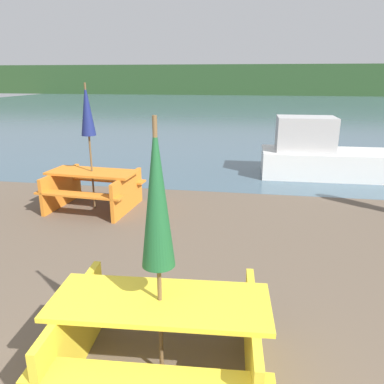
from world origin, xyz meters
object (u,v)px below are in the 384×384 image
(picnic_table_orange, at_px, (93,186))
(boat, at_px, (320,155))
(picnic_table_yellow, at_px, (161,329))
(umbrella_darkgreen, at_px, (157,197))
(umbrella_navy, at_px, (87,111))

(picnic_table_orange, distance_m, boat, 5.94)
(picnic_table_yellow, relative_size, umbrella_darkgreen, 0.84)
(picnic_table_yellow, xyz_separation_m, boat, (2.47, 7.47, 0.09))
(picnic_table_yellow, distance_m, boat, 7.87)
(picnic_table_yellow, height_order, umbrella_darkgreen, umbrella_darkgreen)
(picnic_table_yellow, distance_m, umbrella_darkgreen, 1.21)
(umbrella_darkgreen, height_order, boat, umbrella_darkgreen)
(umbrella_darkgreen, relative_size, boat, 0.68)
(umbrella_darkgreen, distance_m, umbrella_navy, 4.74)
(umbrella_navy, bearing_deg, boat, 34.81)
(umbrella_darkgreen, bearing_deg, boat, 71.68)
(picnic_table_yellow, distance_m, umbrella_navy, 4.96)
(boat, bearing_deg, umbrella_navy, -146.00)
(umbrella_darkgreen, distance_m, boat, 7.95)
(umbrella_navy, distance_m, boat, 6.10)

